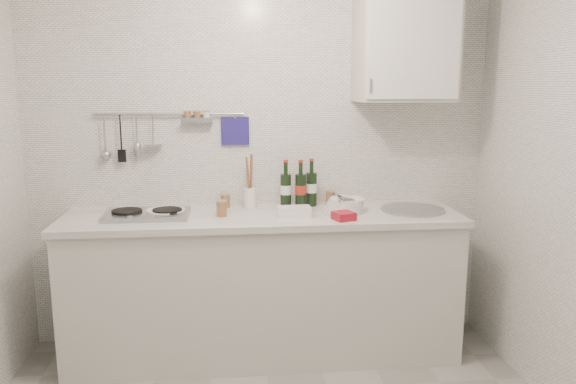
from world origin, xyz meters
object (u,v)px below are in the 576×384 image
object	(u,v)px
wine_bottles	(299,184)
plate_stack_sink	(344,205)
utensil_crock	(250,195)
plate_stack_hob	(165,213)
wall_cabinet	(406,44)

from	to	relation	value
wine_bottles	plate_stack_sink	bearing A→B (deg)	-31.02
plate_stack_sink	utensil_crock	bearing A→B (deg)	162.95
plate_stack_sink	wine_bottles	world-z (taller)	wine_bottles
plate_stack_hob	utensil_crock	xyz separation A→B (m)	(0.53, 0.17, 0.06)
wine_bottles	plate_stack_hob	bearing A→B (deg)	-169.77
plate_stack_hob	plate_stack_sink	world-z (taller)	plate_stack_sink
wall_cabinet	wine_bottles	bearing A→B (deg)	175.40
wall_cabinet	plate_stack_hob	distance (m)	1.81
plate_stack_sink	utensil_crock	size ratio (longest dim) A/B	0.77
plate_stack_hob	wine_bottles	world-z (taller)	wine_bottles
utensil_crock	wall_cabinet	bearing A→B (deg)	-4.25
plate_stack_sink	wine_bottles	xyz separation A→B (m)	(-0.27, 0.16, 0.11)
utensil_crock	plate_stack_hob	bearing A→B (deg)	-161.86
wall_cabinet	plate_stack_hob	world-z (taller)	wall_cabinet
plate_stack_hob	utensil_crock	bearing A→B (deg)	18.14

